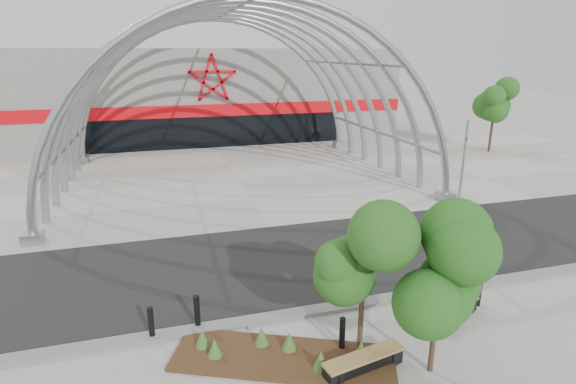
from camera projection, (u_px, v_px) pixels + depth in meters
ground at (323, 306)px, 14.22m from camera, size 140.00×140.00×0.00m
road at (292, 259)px, 17.42m from camera, size 140.00×7.00×0.02m
forecourt at (237, 179)px, 28.42m from camera, size 60.00×17.00×0.04m
kerb at (326, 309)px, 13.97m from camera, size 60.00×0.50×0.12m
arena_building at (204, 92)px, 43.69m from camera, size 34.00×15.24×8.00m
vault_canopy at (237, 179)px, 28.42m from camera, size 20.80×15.80×20.36m
planting_bed at (281, 354)px, 11.74m from camera, size 5.99×3.98×0.61m
signal_pole at (464, 158)px, 24.08m from camera, size 0.18×0.62×4.34m
street_tree_0 at (365, 253)px, 10.90m from camera, size 1.86×1.86×4.23m
street_tree_1 at (441, 268)px, 10.51m from camera, size 1.69×1.69×4.00m
bench_0 at (364, 363)px, 11.26m from camera, size 2.29×0.91×0.47m
bench_1 at (452, 312)px, 13.49m from camera, size 2.18×1.21×0.45m
bollard_0 at (151, 324)px, 12.46m from camera, size 0.16×0.16×0.99m
bollard_1 at (197, 312)px, 12.94m from camera, size 0.17×0.17×1.05m
bollard_2 at (342, 334)px, 11.98m from camera, size 0.16×0.16×0.99m
bollard_3 at (349, 283)px, 14.47m from camera, size 0.18×0.18×1.13m
bollard_4 at (479, 290)px, 14.13m from camera, size 0.18×0.18×1.11m
bg_tree_1 at (496, 98)px, 35.06m from camera, size 2.70×2.70×5.91m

